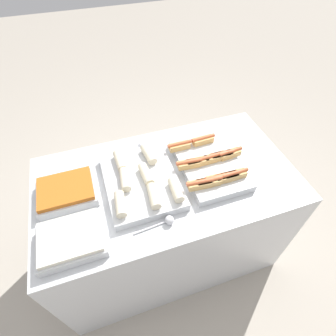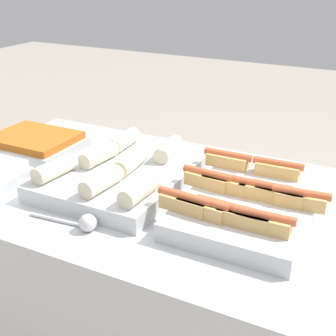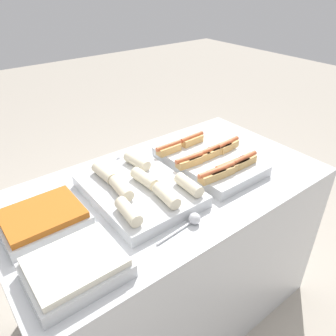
# 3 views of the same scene
# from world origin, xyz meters

# --- Properties ---
(ground_plane) EXTENTS (12.00, 12.00, 0.00)m
(ground_plane) POSITION_xyz_m (0.00, 0.00, 0.00)
(ground_plane) COLOR #ADA393
(counter) EXTENTS (1.45, 0.80, 0.86)m
(counter) POSITION_xyz_m (0.00, 0.00, 0.43)
(counter) COLOR silver
(counter) RESTS_ON ground_plane
(tray_hotdogs) EXTENTS (0.40, 0.49, 0.10)m
(tray_hotdogs) POSITION_xyz_m (0.25, -0.01, 0.89)
(tray_hotdogs) COLOR silver
(tray_hotdogs) RESTS_ON counter
(tray_wraps) EXTENTS (0.38, 0.48, 0.10)m
(tray_wraps) POSITION_xyz_m (-0.14, -0.00, 0.89)
(tray_wraps) COLOR silver
(tray_wraps) RESTS_ON counter
(tray_side_front) EXTENTS (0.30, 0.23, 0.07)m
(tray_side_front) POSITION_xyz_m (-0.53, -0.23, 0.89)
(tray_side_front) COLOR silver
(tray_side_front) RESTS_ON counter
(tray_side_back) EXTENTS (0.30, 0.23, 0.07)m
(tray_side_back) POSITION_xyz_m (-0.53, 0.05, 0.89)
(tray_side_back) COLOR silver
(tray_side_back) RESTS_ON counter
(serving_spoon_near) EXTENTS (0.20, 0.05, 0.05)m
(serving_spoon_near) POSITION_xyz_m (-0.09, -0.27, 0.88)
(serving_spoon_near) COLOR silver
(serving_spoon_near) RESTS_ON counter
(serving_spoon_far) EXTENTS (0.21, 0.05, 0.05)m
(serving_spoon_far) POSITION_xyz_m (-0.09, 0.27, 0.87)
(serving_spoon_far) COLOR silver
(serving_spoon_far) RESTS_ON counter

